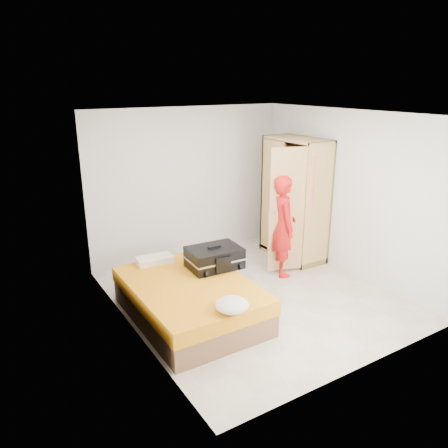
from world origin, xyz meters
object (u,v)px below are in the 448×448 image
suitcase (214,258)px  person (283,226)px  wardrobe (294,203)px  round_cushion (232,305)px  bed (190,300)px

suitcase → person: bearing=11.5°
wardrobe → round_cushion: 3.06m
wardrobe → suitcase: bearing=-161.7°
person → wardrobe: bearing=-29.1°
bed → round_cushion: size_ratio=5.21×
wardrobe → suitcase: size_ratio=2.71×
bed → person: 2.04m
bed → wardrobe: wardrobe is taller
wardrobe → suitcase: (-1.97, -0.65, -0.36)m
bed → person: size_ratio=1.24×
bed → person: bearing=13.5°
person → suitcase: (-1.38, -0.19, -0.17)m
suitcase → round_cushion: (-0.46, -1.17, -0.07)m
suitcase → bed: bearing=-150.0°
person → suitcase: size_ratio=2.10×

